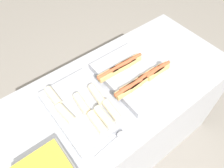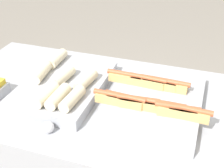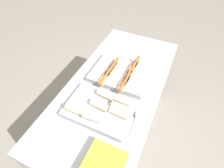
% 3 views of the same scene
% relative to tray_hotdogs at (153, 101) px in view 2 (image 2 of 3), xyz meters
% --- Properties ---
extents(tray_hotdogs, '(0.47, 0.51, 0.10)m').
position_rel_tray_hotdogs_xyz_m(tray_hotdogs, '(0.00, 0.00, 0.00)').
color(tray_hotdogs, '#A8AAB2').
rests_on(tray_hotdogs, counter).
extents(tray_wraps, '(0.34, 0.50, 0.10)m').
position_rel_tray_hotdogs_xyz_m(tray_wraps, '(-0.41, -0.00, -0.00)').
color(tray_wraps, '#A8AAB2').
rests_on(tray_wraps, counter).
extents(serving_spoon_near, '(0.21, 0.05, 0.05)m').
position_rel_tray_hotdogs_xyz_m(serving_spoon_near, '(-0.35, -0.28, -0.02)').
color(serving_spoon_near, silver).
rests_on(serving_spoon_near, counter).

